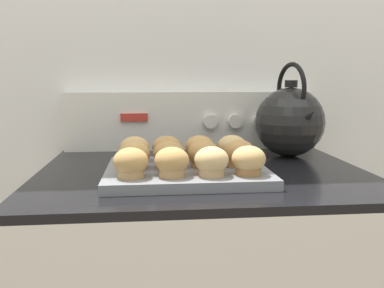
# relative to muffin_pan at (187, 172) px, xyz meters

# --- Properties ---
(wall_back) EXTENTS (8.00, 0.05, 2.40)m
(wall_back) POSITION_rel_muffin_pan_xyz_m (0.04, 0.43, 0.30)
(wall_back) COLOR silver
(wall_back) RESTS_ON ground_plane
(control_panel) EXTENTS (0.78, 0.07, 0.18)m
(control_panel) POSITION_rel_muffin_pan_xyz_m (0.05, 0.37, 0.08)
(control_panel) COLOR silver
(control_panel) RESTS_ON stove_range
(muffin_pan) EXTENTS (0.36, 0.28, 0.02)m
(muffin_pan) POSITION_rel_muffin_pan_xyz_m (0.00, 0.00, 0.00)
(muffin_pan) COLOR slate
(muffin_pan) RESTS_ON stove_range
(muffin_r0_c0) EXTENTS (0.07, 0.07, 0.06)m
(muffin_r0_c0) POSITION_rel_muffin_pan_xyz_m (-0.12, -0.08, 0.04)
(muffin_r0_c0) COLOR tan
(muffin_r0_c0) RESTS_ON muffin_pan
(muffin_r0_c1) EXTENTS (0.07, 0.07, 0.06)m
(muffin_r0_c1) POSITION_rel_muffin_pan_xyz_m (-0.04, -0.08, 0.04)
(muffin_r0_c1) COLOR tan
(muffin_r0_c1) RESTS_ON muffin_pan
(muffin_r0_c2) EXTENTS (0.07, 0.07, 0.06)m
(muffin_r0_c2) POSITION_rel_muffin_pan_xyz_m (0.04, -0.08, 0.04)
(muffin_r0_c2) COLOR tan
(muffin_r0_c2) RESTS_ON muffin_pan
(muffin_r0_c3) EXTENTS (0.07, 0.07, 0.06)m
(muffin_r0_c3) POSITION_rel_muffin_pan_xyz_m (0.12, -0.08, 0.04)
(muffin_r0_c3) COLOR olive
(muffin_r0_c3) RESTS_ON muffin_pan
(muffin_r1_c0) EXTENTS (0.07, 0.07, 0.06)m
(muffin_r1_c0) POSITION_rel_muffin_pan_xyz_m (-0.12, -0.00, 0.04)
(muffin_r1_c0) COLOR tan
(muffin_r1_c0) RESTS_ON muffin_pan
(muffin_r1_c1) EXTENTS (0.07, 0.07, 0.06)m
(muffin_r1_c1) POSITION_rel_muffin_pan_xyz_m (-0.04, -0.00, 0.04)
(muffin_r1_c1) COLOR tan
(muffin_r1_c1) RESTS_ON muffin_pan
(muffin_r1_c2) EXTENTS (0.07, 0.07, 0.06)m
(muffin_r1_c2) POSITION_rel_muffin_pan_xyz_m (0.04, 0.00, 0.04)
(muffin_r1_c2) COLOR #A37A4C
(muffin_r1_c2) RESTS_ON muffin_pan
(muffin_r1_c3) EXTENTS (0.07, 0.07, 0.06)m
(muffin_r1_c3) POSITION_rel_muffin_pan_xyz_m (0.12, 0.00, 0.04)
(muffin_r1_c3) COLOR #A37A4C
(muffin_r1_c3) RESTS_ON muffin_pan
(muffin_r2_c0) EXTENTS (0.07, 0.07, 0.06)m
(muffin_r2_c0) POSITION_rel_muffin_pan_xyz_m (-0.12, 0.08, 0.04)
(muffin_r2_c0) COLOR tan
(muffin_r2_c0) RESTS_ON muffin_pan
(muffin_r2_c1) EXTENTS (0.07, 0.07, 0.06)m
(muffin_r2_c1) POSITION_rel_muffin_pan_xyz_m (-0.04, 0.08, 0.04)
(muffin_r2_c1) COLOR #A37A4C
(muffin_r2_c1) RESTS_ON muffin_pan
(muffin_r2_c2) EXTENTS (0.07, 0.07, 0.06)m
(muffin_r2_c2) POSITION_rel_muffin_pan_xyz_m (0.04, 0.08, 0.04)
(muffin_r2_c2) COLOR #A37A4C
(muffin_r2_c2) RESTS_ON muffin_pan
(muffin_r2_c3) EXTENTS (0.07, 0.07, 0.06)m
(muffin_r2_c3) POSITION_rel_muffin_pan_xyz_m (0.12, 0.08, 0.04)
(muffin_r2_c3) COLOR tan
(muffin_r2_c3) RESTS_ON muffin_pan
(tea_kettle) EXTENTS (0.20, 0.23, 0.27)m
(tea_kettle) POSITION_rel_muffin_pan_xyz_m (0.32, 0.22, 0.09)
(tea_kettle) COLOR black
(tea_kettle) RESTS_ON stove_range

